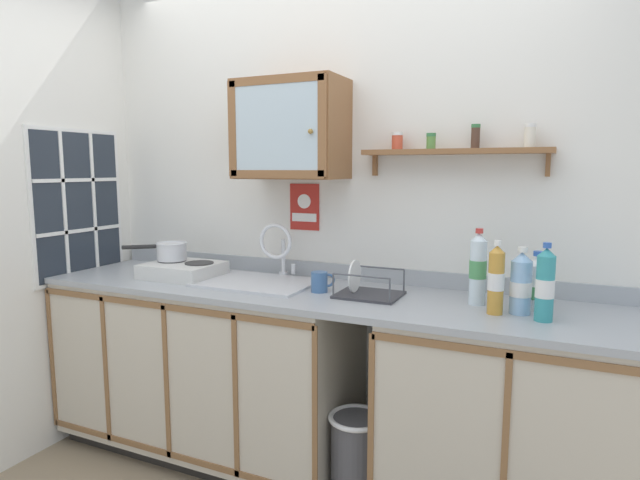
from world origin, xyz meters
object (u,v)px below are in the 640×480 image
at_px(dish_rack, 367,291).
at_px(mug, 320,282).
at_px(bottle_juice_amber_0, 496,280).
at_px(bottle_water_blue_1, 521,284).
at_px(bottle_detergent_teal_3, 545,285).
at_px(bottle_water_clear_2, 478,269).
at_px(wall_cabinet, 291,130).
at_px(sink, 260,287).
at_px(saucepan, 171,251).
at_px(bottle_opaque_white_4, 536,285).
at_px(trash_bin, 356,461).
at_px(hot_plate_stove, 183,270).
at_px(warning_sign, 304,207).

bearing_deg(dish_rack, mug, -176.14).
xyz_separation_m(bottle_juice_amber_0, bottle_water_blue_1, (0.09, 0.04, -0.02)).
xyz_separation_m(bottle_juice_amber_0, bottle_detergent_teal_3, (0.18, -0.03, 0.00)).
height_order(bottle_water_blue_1, bottle_water_clear_2, bottle_water_clear_2).
distance_m(bottle_juice_amber_0, wall_cabinet, 1.24).
bearing_deg(bottle_detergent_teal_3, bottle_water_blue_1, 141.59).
height_order(sink, saucepan, sink).
bearing_deg(bottle_detergent_teal_3, dish_rack, 172.64).
distance_m(bottle_juice_amber_0, bottle_water_blue_1, 0.10).
bearing_deg(bottle_juice_amber_0, wall_cabinet, 167.82).
xyz_separation_m(bottle_detergent_teal_3, bottle_opaque_white_4, (-0.04, 0.16, -0.03)).
distance_m(dish_rack, trash_bin, 0.76).
relative_size(bottle_water_clear_2, wall_cabinet, 0.60).
relative_size(bottle_juice_amber_0, wall_cabinet, 0.55).
height_order(saucepan, wall_cabinet, wall_cabinet).
bearing_deg(bottle_opaque_white_4, bottle_water_clear_2, -176.64).
height_order(hot_plate_stove, wall_cabinet, wall_cabinet).
bearing_deg(hot_plate_stove, bottle_juice_amber_0, -1.96).
xyz_separation_m(hot_plate_stove, bottle_opaque_white_4, (1.75, 0.08, 0.07)).
distance_m(saucepan, dish_rack, 1.14).
bearing_deg(bottle_opaque_white_4, dish_rack, -174.61).
xyz_separation_m(wall_cabinet, trash_bin, (0.49, -0.32, -1.49)).
distance_m(wall_cabinet, trash_bin, 1.60).
distance_m(bottle_juice_amber_0, bottle_opaque_white_4, 0.20).
xyz_separation_m(hot_plate_stove, dish_rack, (1.04, 0.02, -0.02)).
relative_size(hot_plate_stove, mug, 3.76).
distance_m(saucepan, bottle_juice_amber_0, 1.71).
distance_m(bottle_detergent_teal_3, wall_cabinet, 1.40).
xyz_separation_m(wall_cabinet, warning_sign, (0.00, 0.15, -0.40)).
relative_size(bottle_opaque_white_4, dish_rack, 0.86).
distance_m(bottle_juice_amber_0, bottle_detergent_teal_3, 0.18).
height_order(bottle_opaque_white_4, trash_bin, bottle_opaque_white_4).
relative_size(bottle_water_clear_2, warning_sign, 1.32).
distance_m(sink, bottle_water_clear_2, 1.08).
xyz_separation_m(bottle_opaque_white_4, warning_sign, (-1.18, 0.24, 0.27)).
xyz_separation_m(bottle_opaque_white_4, dish_rack, (-0.71, -0.07, -0.08)).
relative_size(hot_plate_stove, saucepan, 1.30).
bearing_deg(mug, bottle_water_clear_2, 5.56).
xyz_separation_m(bottle_water_clear_2, mug, (-0.71, -0.07, -0.11)).
relative_size(bottle_juice_amber_0, warning_sign, 1.20).
bearing_deg(trash_bin, bottle_water_clear_2, 25.19).
bearing_deg(bottle_water_clear_2, bottle_juice_amber_0, -54.50).
bearing_deg(mug, bottle_detergent_teal_3, -4.76).
distance_m(hot_plate_stove, dish_rack, 1.04).
distance_m(bottle_opaque_white_4, wall_cabinet, 1.36).
xyz_separation_m(warning_sign, trash_bin, (0.49, -0.47, -1.09)).
xyz_separation_m(saucepan, trash_bin, (1.15, -0.17, -0.85)).
height_order(hot_plate_stove, warning_sign, warning_sign).
relative_size(bottle_juice_amber_0, bottle_detergent_teal_3, 0.98).
height_order(hot_plate_stove, mug, mug).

